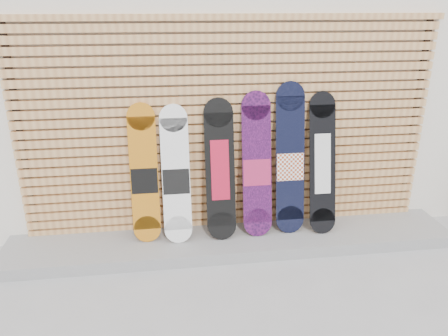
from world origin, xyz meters
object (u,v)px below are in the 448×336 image
Objects in this scene: snowboard_4 at (290,160)px; snowboard_2 at (220,170)px; snowboard_0 at (144,175)px; snowboard_1 at (176,176)px; snowboard_3 at (257,166)px; snowboard_5 at (322,164)px.

snowboard_2 is at bearing -178.40° from snowboard_4.
snowboard_2 is at bearing -2.25° from snowboard_0.
snowboard_0 is 0.89× the size of snowboard_4.
snowboard_4 is at bearing 1.60° from snowboard_2.
snowboard_0 is 0.31m from snowboard_1.
snowboard_1 is at bearing -179.68° from snowboard_2.
snowboard_0 is at bearing 178.96° from snowboard_3.
snowboard_3 is at bearing 178.54° from snowboard_5.
snowboard_4 is 0.34m from snowboard_5.
snowboard_0 is 1.48m from snowboard_4.
snowboard_0 is 0.75m from snowboard_2.
snowboard_0 is 0.94× the size of snowboard_3.
snowboard_4 is at bearing 175.13° from snowboard_5.
snowboard_1 is (0.31, -0.03, -0.01)m from snowboard_0.
snowboard_3 is at bearing -1.04° from snowboard_0.
snowboard_5 is (1.81, -0.04, 0.04)m from snowboard_0.
snowboard_4 is at bearing 1.86° from snowboard_3.
snowboard_3 is (1.13, -0.02, 0.04)m from snowboard_0.
snowboard_2 is 0.98× the size of snowboard_5.
snowboard_5 is at bearing -1.46° from snowboard_3.
snowboard_5 is (0.34, -0.03, -0.04)m from snowboard_4.
snowboard_2 is 0.73m from snowboard_4.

